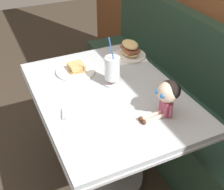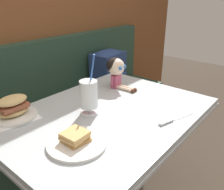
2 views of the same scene
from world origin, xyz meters
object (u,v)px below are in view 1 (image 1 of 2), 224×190
Objects in this scene: milkshake_glass at (112,69)px; sandwich_plate at (130,51)px; seated_doll at (168,94)px; toast_plate at (76,70)px; butter_knife at (64,118)px.

milkshake_glass reaches higher than sandwich_plate.
milkshake_glass is at bearing -161.31° from seated_doll.
sandwich_plate is at bearing 135.89° from milkshake_glass.
seated_doll reaches higher than toast_plate.
milkshake_glass is 0.42m from butter_knife.
seated_doll reaches higher than butter_knife.
toast_plate reaches higher than butter_knife.
milkshake_glass is at bearing 33.43° from toast_plate.
butter_knife is at bearing -53.36° from sandwich_plate.
toast_plate is 1.08× the size of sandwich_plate.
butter_knife is 1.05× the size of seated_doll.
butter_knife is 0.54m from seated_doll.
milkshake_glass reaches higher than toast_plate.
seated_doll is at bearing 69.53° from butter_knife.
sandwich_plate is (-0.04, 0.41, 0.03)m from toast_plate.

